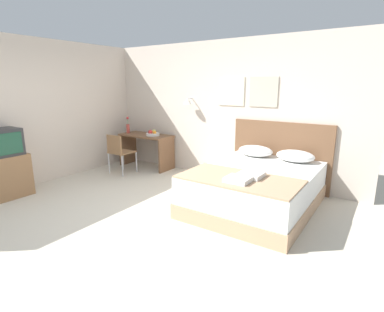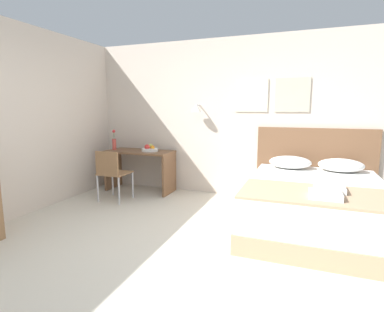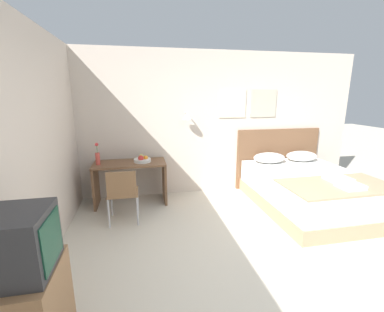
{
  "view_description": "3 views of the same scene",
  "coord_description": "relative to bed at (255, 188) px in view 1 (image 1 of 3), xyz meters",
  "views": [
    {
      "loc": [
        2.96,
        -2.67,
        1.83
      ],
      "look_at": [
        0.37,
        1.15,
        0.72
      ],
      "focal_mm": 28.0,
      "sensor_mm": 36.0,
      "label": 1
    },
    {
      "loc": [
        1.18,
        -2.47,
        1.49
      ],
      "look_at": [
        -0.37,
        1.66,
        0.79
      ],
      "focal_mm": 28.0,
      "sensor_mm": 36.0,
      "label": 2
    },
    {
      "loc": [
        -1.38,
        -2.16,
        1.88
      ],
      "look_at": [
        -0.6,
        1.67,
        0.93
      ],
      "focal_mm": 24.0,
      "sensor_mm": 36.0,
      "label": 3
    }
  ],
  "objects": [
    {
      "name": "wall_back",
      "position": [
        -1.35,
        1.14,
        1.03
      ],
      "size": [
        5.73,
        0.31,
        2.65
      ],
      "color": "beige",
      "rests_on": "ground_plane"
    },
    {
      "name": "tv_stand",
      "position": [
        -3.58,
        -1.86,
        0.06
      ],
      "size": [
        0.45,
        0.59,
        0.71
      ],
      "color": "#8E6642",
      "rests_on": "ground_plane"
    },
    {
      "name": "flower_vase",
      "position": [
        -3.44,
        0.74,
        0.58
      ],
      "size": [
        0.07,
        0.07,
        0.37
      ],
      "color": "#D14C42",
      "rests_on": "desk"
    },
    {
      "name": "pillow_right",
      "position": [
        0.34,
        0.78,
        0.4
      ],
      "size": [
        0.61,
        0.43,
        0.19
      ],
      "color": "white",
      "rests_on": "bed"
    },
    {
      "name": "fruit_bowl",
      "position": [
        -2.72,
        0.78,
        0.49
      ],
      "size": [
        0.29,
        0.29,
        0.13
      ],
      "color": "silver",
      "rests_on": "desk"
    },
    {
      "name": "throw_blanket",
      "position": [
        0.0,
        -0.61,
        0.31
      ],
      "size": [
        1.58,
        0.84,
        0.02
      ],
      "color": "tan",
      "rests_on": "bed"
    },
    {
      "name": "folded_towel_near_foot",
      "position": [
        0.11,
        -0.46,
        0.36
      ],
      "size": [
        0.31,
        0.33,
        0.06
      ],
      "color": "white",
      "rests_on": "throw_blanket"
    },
    {
      "name": "bed",
      "position": [
        0.0,
        0.0,
        0.0
      ],
      "size": [
        1.63,
        2.1,
        0.6
      ],
      "color": "tan",
      "rests_on": "ground_plane"
    },
    {
      "name": "wall_left",
      "position": [
        -3.85,
        -1.65,
        1.03
      ],
      "size": [
        0.06,
        5.52,
        2.65
      ],
      "color": "beige",
      "rests_on": "ground_plane"
    },
    {
      "name": "television",
      "position": [
        -3.57,
        -1.86,
        0.63
      ],
      "size": [
        0.44,
        0.45,
        0.44
      ],
      "color": "#2D2D30",
      "rests_on": "tv_stand"
    },
    {
      "name": "desk",
      "position": [
        -2.94,
        0.79,
        0.22
      ],
      "size": [
        1.21,
        0.56,
        0.74
      ],
      "color": "brown",
      "rests_on": "ground_plane"
    },
    {
      "name": "desk_chair",
      "position": [
        -3.03,
        0.06,
        0.2
      ],
      "size": [
        0.44,
        0.44,
        0.83
      ],
      "color": "#8E6642",
      "rests_on": "ground_plane"
    },
    {
      "name": "headboard",
      "position": [
        0.0,
        1.08,
        0.3
      ],
      "size": [
        1.75,
        0.06,
        1.2
      ],
      "color": "brown",
      "rests_on": "ground_plane"
    },
    {
      "name": "pillow_left",
      "position": [
        -0.34,
        0.78,
        0.4
      ],
      "size": [
        0.61,
        0.43,
        0.19
      ],
      "color": "white",
      "rests_on": "bed"
    },
    {
      "name": "ground_plane",
      "position": [
        -1.35,
        -1.41,
        -0.3
      ],
      "size": [
        24.0,
        24.0,
        0.0
      ],
      "primitive_type": "plane",
      "color": "beige"
    },
    {
      "name": "folded_towel_mid_bed",
      "position": [
        0.06,
        -0.76,
        0.36
      ],
      "size": [
        0.31,
        0.26,
        0.06
      ],
      "color": "white",
      "rests_on": "throw_blanket"
    }
  ]
}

